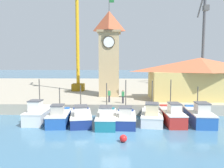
{
  "coord_description": "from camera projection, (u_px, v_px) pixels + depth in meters",
  "views": [
    {
      "loc": [
        0.1,
        -17.99,
        6.24
      ],
      "look_at": [
        -0.53,
        8.94,
        3.5
      ],
      "focal_mm": 35.0,
      "sensor_mm": 36.0,
      "label": 1
    }
  ],
  "objects": [
    {
      "name": "dock_worker_near_tower",
      "position": [
        123.0,
        96.0,
        26.13
      ],
      "size": [
        0.34,
        0.22,
        1.62
      ],
      "color": "#33333D",
      "rests_on": "quay_wharf"
    },
    {
      "name": "fishing_boat_left_inner",
      "position": [
        81.0,
        117.0,
        22.19
      ],
      "size": [
        2.85,
        5.26,
        3.86
      ],
      "color": "navy",
      "rests_on": "ground"
    },
    {
      "name": "fishing_boat_mid_right",
      "position": [
        152.0,
        116.0,
        22.43
      ],
      "size": [
        2.83,
        5.14,
        4.29
      ],
      "color": "silver",
      "rests_on": "ground"
    },
    {
      "name": "fishing_boat_right_outer",
      "position": [
        199.0,
        116.0,
        22.1
      ],
      "size": [
        2.3,
        5.13,
        3.71
      ],
      "color": "#2356A8",
      "rests_on": "ground"
    },
    {
      "name": "port_crane_far",
      "position": [
        203.0,
        50.0,
        44.27
      ],
      "size": [
        2.8,
        10.05,
        19.32
      ],
      "color": "#353539",
      "rests_on": "quay_wharf"
    },
    {
      "name": "port_crane_near",
      "position": [
        77.0,
        44.0,
        37.05
      ],
      "size": [
        4.25,
        7.83,
        20.26
      ],
      "color": "#976E11",
      "rests_on": "quay_wharf"
    },
    {
      "name": "fishing_boat_far_left",
      "position": [
        38.0,
        114.0,
        22.57
      ],
      "size": [
        2.07,
        4.19,
        4.46
      ],
      "color": "silver",
      "rests_on": "ground"
    },
    {
      "name": "ground_plane",
      "position": [
        116.0,
        136.0,
        18.53
      ],
      "size": [
        300.0,
        300.0,
        0.0
      ],
      "primitive_type": "plane",
      "color": "teal"
    },
    {
      "name": "fishing_boat_mid_left",
      "position": [
        106.0,
        118.0,
        21.62
      ],
      "size": [
        2.01,
        5.09,
        4.11
      ],
      "color": "#196B7F",
      "rests_on": "ground"
    },
    {
      "name": "quay_wharf",
      "position": [
        117.0,
        89.0,
        45.26
      ],
      "size": [
        120.0,
        40.0,
        1.28
      ],
      "primitive_type": "cube",
      "color": "#A89E89",
      "rests_on": "ground"
    },
    {
      "name": "fishing_boat_left_outer",
      "position": [
        59.0,
        117.0,
        21.8
      ],
      "size": [
        2.26,
        4.28,
        3.65
      ],
      "color": "#2356A8",
      "rests_on": "ground"
    },
    {
      "name": "fishing_boat_right_inner",
      "position": [
        172.0,
        115.0,
        22.3
      ],
      "size": [
        1.92,
        5.14,
        4.41
      ],
      "color": "#AD2823",
      "rests_on": "ground"
    },
    {
      "name": "mooring_buoy",
      "position": [
        123.0,
        138.0,
        16.99
      ],
      "size": [
        0.59,
        0.59,
        0.59
      ],
      "primitive_type": "sphere",
      "color": "red",
      "rests_on": "ground"
    },
    {
      "name": "fishing_boat_center",
      "position": [
        125.0,
        118.0,
        21.51
      ],
      "size": [
        2.21,
        4.29,
        4.45
      ],
      "color": "navy",
      "rests_on": "ground"
    },
    {
      "name": "warehouse_right",
      "position": [
        200.0,
        78.0,
        28.89
      ],
      "size": [
        13.24,
        5.58,
        5.5
      ],
      "color": "tan",
      "rests_on": "quay_wharf"
    },
    {
      "name": "dock_worker_along_quay",
      "position": [
        109.0,
        95.0,
        26.83
      ],
      "size": [
        0.34,
        0.22,
        1.62
      ],
      "color": "#33333D",
      "rests_on": "quay_wharf"
    },
    {
      "name": "clock_tower",
      "position": [
        109.0,
        51.0,
        31.6
      ],
      "size": [
        3.34,
        3.34,
        13.81
      ],
      "color": "tan",
      "rests_on": "quay_wharf"
    }
  ]
}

